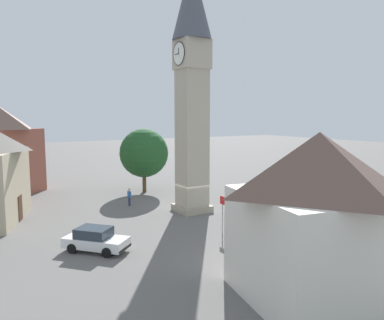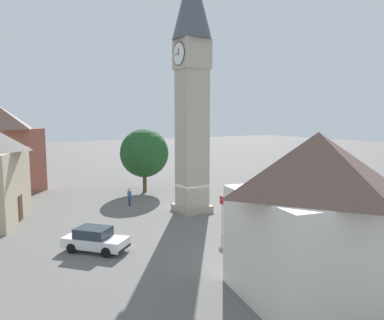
{
  "view_description": "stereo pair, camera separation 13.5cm",
  "coord_description": "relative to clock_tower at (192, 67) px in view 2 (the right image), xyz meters",
  "views": [
    {
      "loc": [
        -28.25,
        16.92,
        8.63
      ],
      "look_at": [
        0.0,
        0.0,
        4.71
      ],
      "focal_mm": 34.64,
      "sensor_mm": 36.0,
      "label": 1
    },
    {
      "loc": [
        -28.32,
        16.8,
        8.63
      ],
      "look_at": [
        0.0,
        0.0,
        4.71
      ],
      "focal_mm": 34.64,
      "sensor_mm": 36.0,
      "label": 2
    }
  ],
  "objects": [
    {
      "name": "ground_plane",
      "position": [
        -0.0,
        -0.0,
        -12.9
      ],
      "size": [
        200.0,
        200.0,
        0.0
      ],
      "primitive_type": "plane",
      "color": "#605E5B"
    },
    {
      "name": "car_silver_kerb",
      "position": [
        -0.84,
        -7.18,
        -12.14
      ],
      "size": [
        4.39,
        2.52,
        1.53
      ],
      "color": "#236B38",
      "rests_on": "ground"
    },
    {
      "name": "car_blue_kerb",
      "position": [
        -1.68,
        -13.06,
        -12.14
      ],
      "size": [
        2.94,
        4.45,
        1.53
      ],
      "color": "gold",
      "rests_on": "ground"
    },
    {
      "name": "building_corner_back",
      "position": [
        -16.76,
        3.23,
        -8.86
      ],
      "size": [
        7.72,
        8.02,
        7.91
      ],
      "color": "silver",
      "rests_on": "ground"
    },
    {
      "name": "road_sign",
      "position": [
        -6.66,
        1.37,
        -11.0
      ],
      "size": [
        0.6,
        0.07,
        2.8
      ],
      "color": "gray",
      "rests_on": "ground"
    },
    {
      "name": "tree",
      "position": [
        10.21,
        0.22,
        -8.44
      ],
      "size": [
        5.48,
        5.48,
        7.21
      ],
      "color": "brown",
      "rests_on": "ground"
    },
    {
      "name": "pedestrian",
      "position": [
        4.89,
        4.13,
        -11.89
      ],
      "size": [
        0.55,
        0.28,
        1.69
      ],
      "color": "#2D3351",
      "rests_on": "ground"
    },
    {
      "name": "car_white_side",
      "position": [
        -5.39,
        10.44,
        -12.14
      ],
      "size": [
        4.18,
        4.03,
        1.53
      ],
      "color": "white",
      "rests_on": "ground"
    },
    {
      "name": "car_black_far",
      "position": [
        -5.55,
        -4.28,
        -12.14
      ],
      "size": [
        2.61,
        4.41,
        1.53
      ],
      "color": "silver",
      "rests_on": "ground"
    },
    {
      "name": "clock_tower",
      "position": [
        0.0,
        0.0,
        0.0
      ],
      "size": [
        3.45,
        3.45,
        22.01
      ],
      "color": "gray",
      "rests_on": "ground"
    },
    {
      "name": "car_red_corner",
      "position": [
        -10.8,
        -5.18,
        -12.14
      ],
      "size": [
        4.16,
        1.88,
        1.53
      ],
      "color": "silver",
      "rests_on": "ground"
    }
  ]
}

